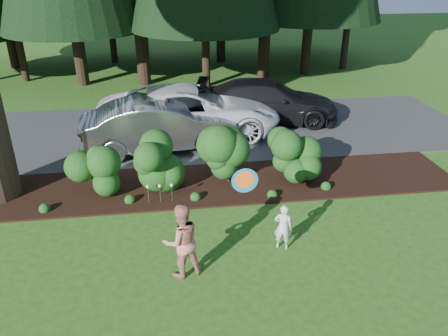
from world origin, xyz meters
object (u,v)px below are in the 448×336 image
(car_white_suv, at_px, (190,111))
(adult, at_px, (182,241))
(car_silver_wagon, at_px, (159,125))
(child, at_px, (283,227))
(frisbee, at_px, (245,180))
(car_dark_suv, at_px, (267,101))

(car_white_suv, xyz_separation_m, adult, (-0.66, -7.46, -0.11))
(car_silver_wagon, distance_m, car_white_suv, 1.55)
(child, relative_size, frisbee, 1.71)
(car_silver_wagon, relative_size, child, 4.67)
(adult, bearing_deg, child, 178.76)
(car_dark_suv, xyz_separation_m, adult, (-3.66, -8.55, -0.01))
(adult, bearing_deg, car_white_suv, -111.05)
(frisbee, bearing_deg, child, -14.87)
(child, height_order, frisbee, frisbee)
(car_silver_wagon, bearing_deg, adult, 176.46)
(adult, bearing_deg, car_silver_wagon, -102.32)
(car_white_suv, relative_size, adult, 3.96)
(car_white_suv, distance_m, adult, 7.49)
(car_white_suv, bearing_deg, frisbee, -176.18)
(car_white_suv, distance_m, frisbee, 6.74)
(car_silver_wagon, xyz_separation_m, child, (2.60, -5.76, -0.32))
(car_white_suv, height_order, frisbee, frisbee)
(child, xyz_separation_m, frisbee, (-0.82, 0.22, 1.07))
(car_silver_wagon, height_order, car_dark_suv, car_silver_wagon)
(child, distance_m, adult, 2.28)
(car_white_suv, xyz_separation_m, frisbee, (0.71, -6.67, 0.70))
(car_white_suv, height_order, adult, car_white_suv)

